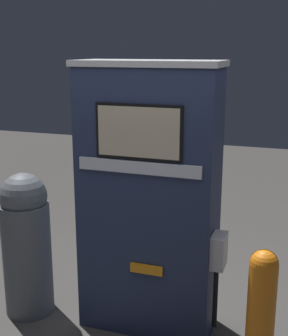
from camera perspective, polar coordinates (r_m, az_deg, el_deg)
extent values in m
cube|color=#232D4C|center=(3.43, 0.57, -11.36)|extent=(0.94, 0.40, 0.99)
cube|color=#232D4C|center=(3.14, 0.61, 4.21)|extent=(0.94, 0.40, 0.88)
cube|color=#B7B7BC|center=(3.09, 0.63, 12.66)|extent=(0.97, 0.43, 0.04)
cube|color=black|center=(2.94, -0.69, 4.39)|extent=(0.58, 0.01, 0.36)
cube|color=beige|center=(2.93, -0.74, 4.37)|extent=(0.54, 0.01, 0.32)
cube|color=silver|center=(2.99, -0.70, 0.06)|extent=(0.83, 0.02, 0.08)
cube|color=orange|center=(3.21, 0.31, -12.25)|extent=(0.23, 0.02, 0.06)
cube|color=#B7B7BC|center=(3.16, 9.11, -9.93)|extent=(0.09, 0.18, 0.22)
cylinder|color=black|center=(3.25, 8.68, -15.47)|extent=(0.03, 0.03, 0.41)
cylinder|color=orange|center=(2.87, 13.89, -18.93)|extent=(0.16, 0.16, 0.85)
sphere|color=orange|center=(2.67, 14.44, -11.25)|extent=(0.16, 0.16, 0.16)
cylinder|color=#51565B|center=(3.73, -14.02, -10.65)|extent=(0.37, 0.37, 0.87)
sphere|color=#51565B|center=(3.55, -14.50, -3.37)|extent=(0.35, 0.35, 0.35)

